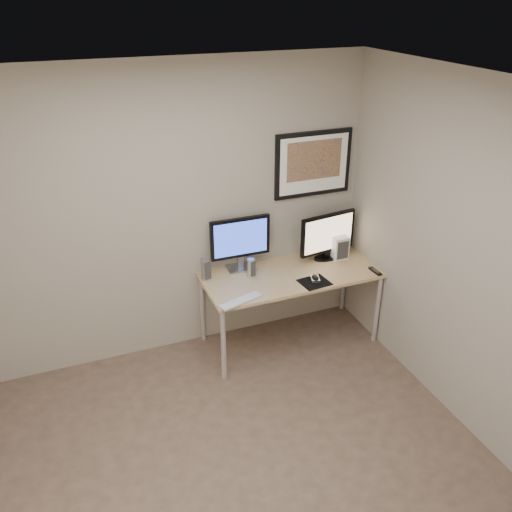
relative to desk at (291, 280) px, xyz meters
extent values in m
plane|color=#4E3E31|center=(-1.00, -1.35, -0.66)|extent=(3.60, 3.60, 0.00)
plane|color=white|center=(-1.00, -1.35, 1.94)|extent=(3.60, 3.60, 0.00)
plane|color=gray|center=(-1.00, 0.35, 0.64)|extent=(3.60, 0.00, 3.60)
plane|color=gray|center=(0.80, -1.35, 0.64)|extent=(0.00, 3.40, 3.40)
cube|color=#99804A|center=(0.00, 0.00, 0.05)|extent=(1.60, 0.70, 0.03)
cylinder|color=silver|center=(-0.76, -0.31, -0.31)|extent=(0.04, 0.04, 0.70)
cylinder|color=silver|center=(-0.76, 0.31, -0.31)|extent=(0.04, 0.04, 0.70)
cylinder|color=silver|center=(0.76, -0.31, -0.31)|extent=(0.04, 0.04, 0.70)
cylinder|color=silver|center=(0.76, 0.31, -0.31)|extent=(0.04, 0.04, 0.70)
cube|color=black|center=(0.35, 0.33, 0.96)|extent=(0.75, 0.03, 0.60)
cube|color=white|center=(0.35, 0.32, 0.96)|extent=(0.67, 0.00, 0.52)
cube|color=orange|center=(0.35, 0.31, 1.00)|extent=(0.54, 0.00, 0.36)
cube|color=#ACADB1|center=(-0.39, 0.25, 0.08)|extent=(0.26, 0.18, 0.02)
cube|color=#ACADB1|center=(-0.39, 0.25, 0.14)|extent=(0.05, 0.04, 0.11)
cube|color=black|center=(-0.39, 0.25, 0.38)|extent=(0.56, 0.04, 0.38)
cube|color=#1D339B|center=(-0.39, 0.23, 0.38)|extent=(0.50, 0.01, 0.32)
cube|color=black|center=(0.44, 0.14, 0.08)|extent=(0.26, 0.17, 0.02)
cube|color=black|center=(0.44, 0.14, 0.11)|extent=(0.06, 0.05, 0.06)
cube|color=black|center=(0.44, 0.14, 0.33)|extent=(0.58, 0.11, 0.38)
cube|color=#D1AB85|center=(0.44, 0.13, 0.33)|extent=(0.52, 0.07, 0.33)
cylinder|color=#ACADB1|center=(-0.75, 0.19, 0.17)|extent=(0.10, 0.10, 0.20)
cylinder|color=#ACADB1|center=(-0.35, 0.09, 0.15)|extent=(0.08, 0.08, 0.17)
cube|color=#B7B7BC|center=(-0.59, -0.29, 0.07)|extent=(0.41, 0.22, 0.01)
cube|color=black|center=(0.12, -0.23, 0.07)|extent=(0.27, 0.25, 0.00)
ellipsoid|color=black|center=(0.15, -0.19, 0.09)|extent=(0.10, 0.13, 0.04)
cube|color=black|center=(0.73, -0.26, 0.08)|extent=(0.05, 0.16, 0.02)
cube|color=silver|center=(0.56, 0.10, 0.18)|extent=(0.15, 0.11, 0.22)
camera|label=1|loc=(-1.88, -3.89, 2.43)|focal=38.00mm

